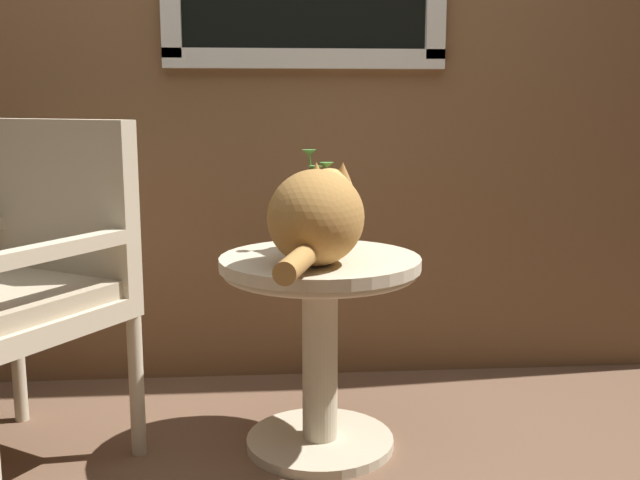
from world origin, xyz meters
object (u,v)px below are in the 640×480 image
(wicker_side_table, at_px, (320,317))
(pewter_vase_with_ivy, at_px, (314,220))
(wicker_chair, at_px, (20,276))
(cat, at_px, (317,215))

(wicker_side_table, bearing_deg, pewter_vase_with_ivy, 93.00)
(wicker_side_table, relative_size, wicker_chair, 0.60)
(wicker_side_table, xyz_separation_m, wicker_chair, (-0.86, -0.02, 0.14))
(pewter_vase_with_ivy, bearing_deg, wicker_chair, -169.39)
(wicker_side_table, relative_size, pewter_vase_with_ivy, 1.94)
(cat, relative_size, pewter_vase_with_ivy, 2.01)
(wicker_side_table, height_order, cat, cat)
(wicker_chair, bearing_deg, wicker_side_table, 1.10)
(wicker_chair, height_order, pewter_vase_with_ivy, wicker_chair)
(wicker_chair, distance_m, cat, 0.86)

